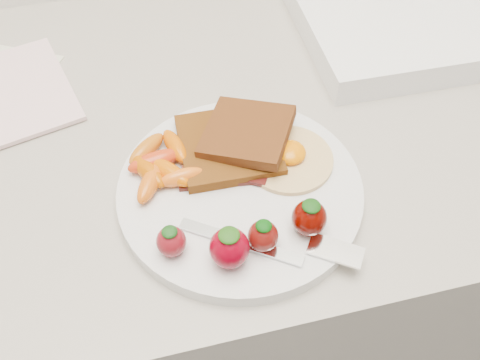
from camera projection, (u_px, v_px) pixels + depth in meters
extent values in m
cube|color=gray|center=(215.00, 282.00, 1.03)|extent=(2.00, 0.60, 0.90)
cylinder|color=silver|center=(240.00, 191.00, 0.59)|extent=(0.27, 0.27, 0.02)
cube|color=black|center=(229.00, 146.00, 0.61)|extent=(0.11, 0.11, 0.01)
cube|color=black|center=(247.00, 132.00, 0.61)|extent=(0.13, 0.13, 0.02)
cylinder|color=beige|center=(289.00, 159.00, 0.61)|extent=(0.10, 0.10, 0.01)
ellipsoid|color=orange|center=(290.00, 152.00, 0.60)|extent=(0.04, 0.04, 0.02)
cube|color=black|center=(218.00, 179.00, 0.59)|extent=(0.09, 0.03, 0.00)
cube|color=#320406|center=(230.00, 170.00, 0.59)|extent=(0.09, 0.06, 0.00)
cube|color=#4A1A09|center=(221.00, 164.00, 0.60)|extent=(0.09, 0.03, 0.00)
ellipsoid|color=red|center=(155.00, 161.00, 0.59)|extent=(0.07, 0.03, 0.02)
ellipsoid|color=#D45C00|center=(169.00, 172.00, 0.58)|extent=(0.05, 0.06, 0.02)
ellipsoid|color=#D55B0E|center=(150.00, 183.00, 0.58)|extent=(0.05, 0.06, 0.02)
ellipsoid|color=#D55A00|center=(175.00, 146.00, 0.61)|extent=(0.03, 0.06, 0.02)
ellipsoid|color=#BB5F10|center=(147.00, 149.00, 0.61)|extent=(0.05, 0.05, 0.02)
ellipsoid|color=orange|center=(182.00, 177.00, 0.58)|extent=(0.05, 0.02, 0.02)
ellipsoid|color=#B85100|center=(148.00, 171.00, 0.59)|extent=(0.04, 0.06, 0.02)
ellipsoid|color=maroon|center=(171.00, 241.00, 0.52)|extent=(0.03, 0.03, 0.03)
ellipsoid|color=#133F11|center=(169.00, 232.00, 0.51)|extent=(0.02, 0.02, 0.01)
ellipsoid|color=maroon|center=(229.00, 248.00, 0.51)|extent=(0.04, 0.04, 0.04)
ellipsoid|color=#1E4C10|center=(229.00, 235.00, 0.49)|extent=(0.02, 0.02, 0.01)
ellipsoid|color=#5C0E0A|center=(263.00, 236.00, 0.52)|extent=(0.03, 0.03, 0.03)
ellipsoid|color=#073E08|center=(264.00, 226.00, 0.51)|extent=(0.02, 0.02, 0.01)
ellipsoid|color=#480500|center=(309.00, 218.00, 0.53)|extent=(0.04, 0.04, 0.04)
ellipsoid|color=#103E0C|center=(311.00, 206.00, 0.52)|extent=(0.02, 0.02, 0.01)
cube|color=white|center=(241.00, 242.00, 0.54)|extent=(0.12, 0.08, 0.00)
cube|color=white|center=(336.00, 251.00, 0.53)|extent=(0.06, 0.05, 0.00)
cube|color=beige|center=(19.00, 91.00, 0.70)|extent=(0.17, 0.21, 0.01)
cube|color=white|center=(412.00, 20.00, 0.77)|extent=(0.32, 0.26, 0.04)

